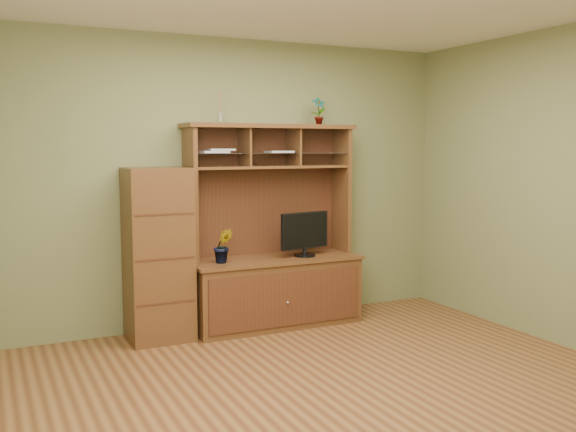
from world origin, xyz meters
TOP-DOWN VIEW (x-y plane):
  - room at (0.00, 0.00)m, footprint 4.54×4.04m
  - media_hutch at (0.30, 1.73)m, footprint 1.66×0.61m
  - monitor at (0.59, 1.65)m, footprint 0.53×0.20m
  - orchid_plant at (-0.23, 1.65)m, footprint 0.20×0.18m
  - top_plant at (0.82, 1.80)m, footprint 0.15×0.10m
  - reed_diffuser at (-0.19, 1.80)m, footprint 0.06×0.06m
  - magazines at (-0.02, 1.80)m, footprint 0.91×0.20m
  - side_cabinet at (-0.80, 1.74)m, footprint 0.54×0.49m

SIDE VIEW (x-z plane):
  - media_hutch at x=0.30m, z-range -0.43..1.47m
  - side_cabinet at x=-0.80m, z-range 0.00..1.51m
  - orchid_plant at x=-0.23m, z-range 0.65..0.96m
  - monitor at x=0.59m, z-range 0.66..1.08m
  - room at x=0.00m, z-range -0.02..2.72m
  - magazines at x=-0.02m, z-range 1.63..1.67m
  - reed_diffuser at x=-0.19m, z-range 1.87..2.15m
  - top_plant at x=0.82m, z-range 1.90..2.17m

